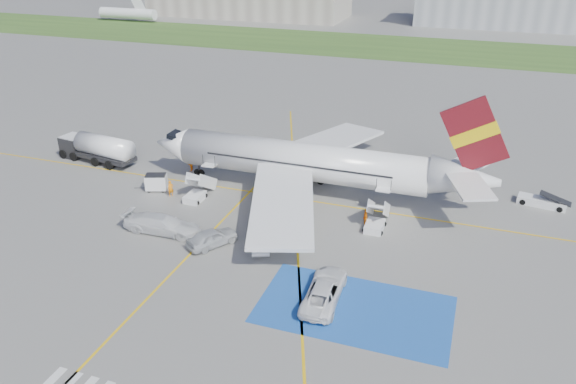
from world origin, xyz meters
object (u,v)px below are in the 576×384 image
at_px(gpu_cart, 156,183).
at_px(van_white_b, 162,222).
at_px(car_silver_a, 212,237).
at_px(airliner, 315,163).
at_px(fuel_tanker, 97,150).
at_px(van_white_a, 325,287).
at_px(belt_loader, 542,202).
at_px(car_silver_b, 260,240).

height_order(gpu_cart, van_white_b, van_white_b).
relative_size(car_silver_a, van_white_b, 0.82).
height_order(airliner, fuel_tanker, airliner).
distance_m(fuel_tanker, car_silver_a, 25.01).
xyz_separation_m(airliner, van_white_a, (6.04, -17.44, -2.39)).
height_order(belt_loader, van_white_a, van_white_a).
height_order(fuel_tanker, van_white_b, fuel_tanker).
height_order(airliner, car_silver_a, airliner).
bearing_deg(van_white_a, van_white_b, -18.75).
bearing_deg(fuel_tanker, gpu_cart, -14.94).
bearing_deg(van_white_b, van_white_a, -107.43).
relative_size(gpu_cart, van_white_b, 0.44).
distance_m(belt_loader, van_white_b, 37.25).
bearing_deg(van_white_b, car_silver_b, -87.95).
relative_size(airliner, belt_loader, 7.26).
distance_m(gpu_cart, van_white_b, 9.35).
bearing_deg(belt_loader, van_white_a, -117.16).
height_order(belt_loader, van_white_b, van_white_b).
bearing_deg(van_white_b, car_silver_a, -97.72).
xyz_separation_m(gpu_cart, car_silver_b, (14.64, -7.15, -0.10)).
distance_m(airliner, car_silver_b, 12.43).
bearing_deg(gpu_cart, car_silver_a, -58.33).
bearing_deg(car_silver_a, gpu_cart, -5.72).
relative_size(car_silver_b, van_white_a, 0.82).
bearing_deg(car_silver_b, belt_loader, -168.34).
relative_size(airliner, car_silver_a, 7.97).
xyz_separation_m(car_silver_b, van_white_a, (7.35, -5.37, 0.28)).
bearing_deg(car_silver_a, van_white_b, 25.88).
relative_size(van_white_a, van_white_b, 0.95).
xyz_separation_m(car_silver_a, van_white_b, (-5.30, 0.60, 0.32)).
height_order(gpu_cart, van_white_a, van_white_a).
bearing_deg(van_white_a, gpu_cart, -32.28).
distance_m(van_white_a, van_white_b, 17.37).
bearing_deg(van_white_b, gpu_cart, 33.26).
bearing_deg(car_silver_a, belt_loader, -114.84).
bearing_deg(belt_loader, car_silver_b, -135.47).
distance_m(car_silver_a, car_silver_b, 4.19).
distance_m(airliner, van_white_b, 16.66).
height_order(airliner, belt_loader, airliner).
xyz_separation_m(van_white_a, van_white_b, (-16.69, 4.82, 0.10)).
distance_m(car_silver_b, van_white_b, 9.36).
relative_size(car_silver_a, car_silver_b, 1.06).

